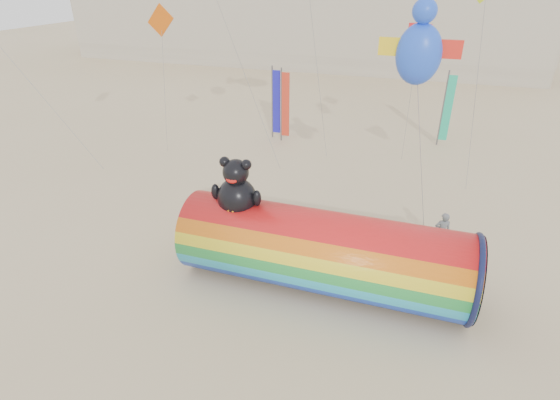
% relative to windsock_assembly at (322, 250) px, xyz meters
% --- Properties ---
extents(ground, '(160.00, 160.00, 0.00)m').
position_rel_windsock_assembly_xyz_m(ground, '(-2.85, 0.49, -1.67)').
color(ground, '#CCB58C').
rests_on(ground, ground).
extents(windsock_assembly, '(10.89, 3.32, 5.02)m').
position_rel_windsock_assembly_xyz_m(windsock_assembly, '(0.00, 0.00, 0.00)').
color(windsock_assembly, red).
rests_on(windsock_assembly, ground).
extents(kite_handler, '(0.77, 0.60, 1.87)m').
position_rel_windsock_assembly_xyz_m(kite_handler, '(4.41, 4.03, -0.73)').
color(kite_handler, slate).
rests_on(kite_handler, ground).
extents(fabric_bundle, '(2.62, 1.35, 0.41)m').
position_rel_windsock_assembly_xyz_m(fabric_bundle, '(4.45, 2.71, -1.49)').
color(fabric_bundle, black).
rests_on(fabric_bundle, ground).
extents(festival_banners, '(12.29, 2.78, 5.20)m').
position_rel_windsock_assembly_xyz_m(festival_banners, '(-3.15, 16.31, 0.97)').
color(festival_banners, '#59595E').
rests_on(festival_banners, ground).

